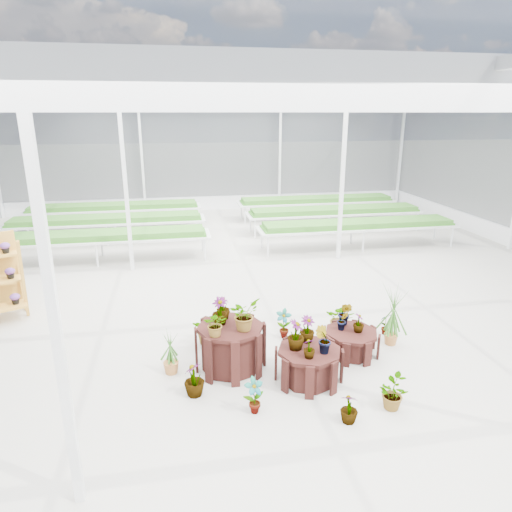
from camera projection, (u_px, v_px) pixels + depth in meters
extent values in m
plane|color=gray|center=(267.00, 324.00, 9.45)|extent=(24.00, 24.00, 0.00)
cylinder|color=black|center=(231.00, 347.00, 7.73)|extent=(1.16, 1.16, 0.79)
cylinder|color=black|center=(309.00, 365.00, 7.41)|extent=(1.31, 1.31, 0.56)
cylinder|color=black|center=(351.00, 342.00, 8.26)|extent=(1.20, 1.20, 0.44)
imported|color=#346A23|center=(220.00, 311.00, 7.61)|extent=(0.37, 0.37, 0.47)
imported|color=#346A23|center=(244.00, 314.00, 7.42)|extent=(0.64, 0.63, 0.54)
imported|color=#346A23|center=(223.00, 307.00, 7.83)|extent=(0.31, 0.31, 0.42)
imported|color=#346A23|center=(216.00, 324.00, 7.22)|extent=(0.42, 0.38, 0.41)
imported|color=#346A23|center=(296.00, 335.00, 7.27)|extent=(0.36, 0.36, 0.50)
imported|color=#346A23|center=(323.00, 340.00, 7.16)|extent=(0.30, 0.27, 0.45)
imported|color=#346A23|center=(307.00, 329.00, 7.52)|extent=(0.32, 0.32, 0.44)
imported|color=#346A23|center=(309.00, 348.00, 7.03)|extent=(0.22, 0.22, 0.33)
imported|color=#346A23|center=(343.00, 321.00, 8.20)|extent=(0.22, 0.19, 0.36)
imported|color=#346A23|center=(359.00, 323.00, 8.12)|extent=(0.23, 0.23, 0.35)
imported|color=#346A23|center=(345.00, 314.00, 8.36)|extent=(0.32, 0.32, 0.46)
imported|color=#346A23|center=(194.00, 379.00, 7.01)|extent=(0.44, 0.44, 0.57)
imported|color=#346A23|center=(254.00, 396.00, 6.59)|extent=(0.34, 0.27, 0.56)
imported|color=#346A23|center=(349.00, 408.00, 6.41)|extent=(0.33, 0.33, 0.45)
imported|color=#346A23|center=(391.00, 393.00, 6.72)|extent=(0.43, 0.48, 0.50)
imported|color=#346A23|center=(385.00, 323.00, 8.98)|extent=(0.28, 0.23, 0.46)
imported|color=#346A23|center=(341.00, 319.00, 8.98)|extent=(0.72, 0.69, 0.62)
imported|color=#346A23|center=(284.00, 324.00, 8.82)|extent=(0.37, 0.32, 0.59)
imported|color=#346A23|center=(208.00, 328.00, 8.60)|extent=(0.61, 0.55, 0.62)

